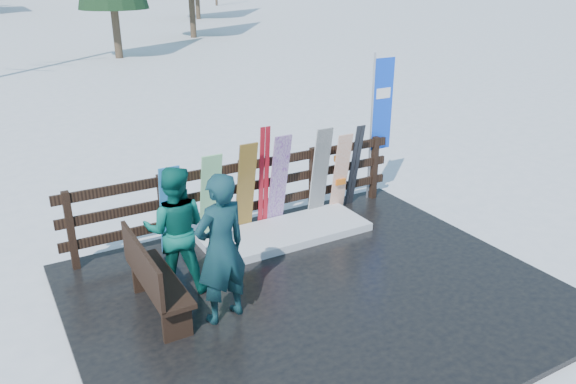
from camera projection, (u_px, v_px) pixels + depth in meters
ground at (317, 297)px, 7.32m from camera, size 700.00×700.00×0.00m
deck at (317, 294)px, 7.31m from camera, size 6.00×5.00×0.08m
fence at (243, 190)px, 8.82m from camera, size 5.60×0.10×1.15m
snow_patch at (286, 233)px, 8.76m from camera, size 2.63×1.00×0.12m
bench at (152, 277)px, 6.63m from camera, size 0.41×1.50×0.97m
snowboard_0 at (170, 210)px, 8.06m from camera, size 0.30×0.20×1.36m
snowboard_1 at (210, 199)px, 8.32m from camera, size 0.31×0.36×1.45m
snowboard_2 at (246, 189)px, 8.58m from camera, size 0.29×0.35×1.53m
snowboard_3 at (279, 181)px, 8.84m from camera, size 0.29×0.36×1.57m
snowboard_4 at (320, 173)px, 9.19m from camera, size 0.30×0.27×1.56m
snowboard_5 at (341, 173)px, 9.42m from camera, size 0.28×0.25×1.40m
ski_pair_a at (264, 178)px, 8.76m from camera, size 0.16×0.18×1.70m
ski_pair_b at (355, 166)px, 9.61m from camera, size 0.17×0.29×1.50m
rental_flag at (380, 110)px, 9.74m from camera, size 0.45×0.04×2.60m
person_front at (221, 249)px, 6.42m from camera, size 0.74×0.56×1.84m
person_back at (176, 230)px, 7.08m from camera, size 1.01×0.93×1.68m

